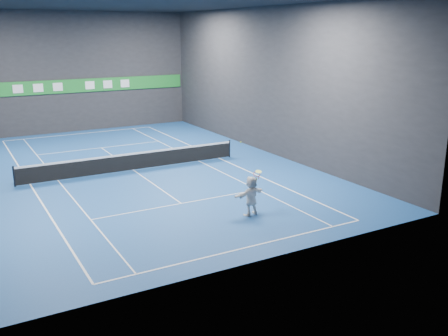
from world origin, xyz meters
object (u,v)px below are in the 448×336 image
tennis_net (133,161)px  player (251,196)px  tennis_ball (241,142)px  tennis_racket (257,175)px

tennis_net → player: bearing=-77.8°
player → tennis_ball: (-0.41, 0.20, 2.31)m
player → tennis_ball: size_ratio=26.27×
player → tennis_ball: bearing=-37.7°
tennis_ball → tennis_net: bearing=99.9°
player → tennis_ball: 2.35m
player → tennis_racket: 0.91m
tennis_ball → tennis_racket: bearing=-12.0°
tennis_net → tennis_ball: bearing=-80.1°
tennis_ball → player: bearing=-25.9°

